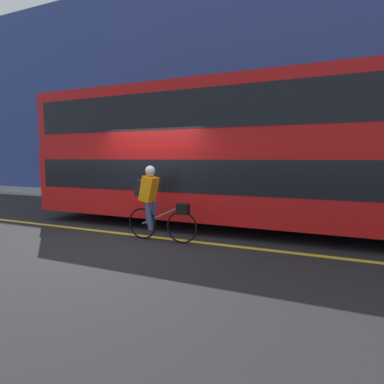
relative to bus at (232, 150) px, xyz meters
name	(u,v)px	position (x,y,z in m)	size (l,w,h in m)	color
ground_plane	(141,237)	(-1.63, -1.82, -2.00)	(80.00, 80.00, 0.00)	#232326
road_center_line	(143,236)	(-1.63, -1.71, -2.00)	(50.00, 0.14, 0.01)	yellow
sidewalk_curb	(215,202)	(-1.63, 3.72, -1.94)	(60.00, 2.11, 0.13)	#A8A399
building_facade	(225,84)	(-1.63, 4.92, 2.85)	(60.00, 0.30, 9.70)	#33478C
bus	(232,150)	(0.00, 0.00, 0.00)	(10.56, 2.58, 3.59)	black
cyclist_on_bike	(154,201)	(-1.21, -1.92, -1.12)	(1.66, 0.32, 1.64)	black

